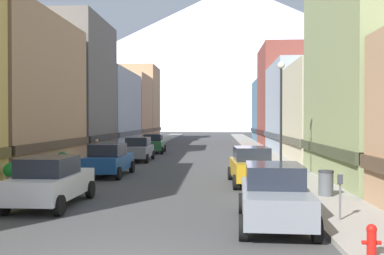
{
  "coord_description": "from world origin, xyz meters",
  "views": [
    {
      "loc": [
        2.14,
        -8.66,
        3.08
      ],
      "look_at": [
        -0.54,
        38.7,
        2.28
      ],
      "focal_mm": 41.69,
      "sensor_mm": 36.0,
      "label": 1
    }
  ],
  "objects_px": {
    "car_left_1": "(109,160)",
    "fire_hydrant_near": "(372,239)",
    "streetlamp_right": "(281,102)",
    "potted_plant_0": "(62,160)",
    "car_left_0": "(51,181)",
    "pedestrian_0": "(97,151)",
    "trash_bin_right": "(326,183)",
    "potted_plant_1": "(11,173)",
    "car_right_0": "(274,195)",
    "car_left_3": "(153,143)",
    "car_right_1": "(252,166)",
    "car_left_2": "(138,149)",
    "parking_meter_near": "(340,190)"
  },
  "relations": [
    {
      "from": "car_left_1",
      "to": "streetlamp_right",
      "type": "xyz_separation_m",
      "value": [
        9.15,
        -1.51,
        3.09
      ]
    },
    {
      "from": "car_left_0",
      "to": "car_left_2",
      "type": "xyz_separation_m",
      "value": [
        0.0,
        17.54,
        0.0
      ]
    },
    {
      "from": "car_left_0",
      "to": "car_left_1",
      "type": "height_order",
      "value": "same"
    },
    {
      "from": "potted_plant_0",
      "to": "car_left_3",
      "type": "bearing_deg",
      "value": 78.24
    },
    {
      "from": "trash_bin_right",
      "to": "potted_plant_1",
      "type": "bearing_deg",
      "value": 172.39
    },
    {
      "from": "streetlamp_right",
      "to": "car_left_2",
      "type": "bearing_deg",
      "value": 131.16
    },
    {
      "from": "trash_bin_right",
      "to": "pedestrian_0",
      "type": "distance_m",
      "value": 18.23
    },
    {
      "from": "car_left_1",
      "to": "car_left_0",
      "type": "bearing_deg",
      "value": -90.0
    },
    {
      "from": "car_left_0",
      "to": "potted_plant_0",
      "type": "bearing_deg",
      "value": 107.33
    },
    {
      "from": "pedestrian_0",
      "to": "car_left_0",
      "type": "bearing_deg",
      "value": -80.78
    },
    {
      "from": "car_left_0",
      "to": "car_right_0",
      "type": "xyz_separation_m",
      "value": [
        7.6,
        -2.51,
        0.0
      ]
    },
    {
      "from": "car_right_0",
      "to": "pedestrian_0",
      "type": "height_order",
      "value": "car_right_0"
    },
    {
      "from": "car_left_1",
      "to": "streetlamp_right",
      "type": "bearing_deg",
      "value": -9.35
    },
    {
      "from": "potted_plant_1",
      "to": "streetlamp_right",
      "type": "relative_size",
      "value": 0.18
    },
    {
      "from": "fire_hydrant_near",
      "to": "potted_plant_0",
      "type": "bearing_deg",
      "value": 127.72
    },
    {
      "from": "car_left_0",
      "to": "car_left_2",
      "type": "relative_size",
      "value": 1.0
    },
    {
      "from": "car_left_3",
      "to": "potted_plant_1",
      "type": "bearing_deg",
      "value": -98.31
    },
    {
      "from": "car_left_0",
      "to": "streetlamp_right",
      "type": "xyz_separation_m",
      "value": [
        9.15,
        7.07,
        3.09
      ]
    },
    {
      "from": "potted_plant_1",
      "to": "streetlamp_right",
      "type": "bearing_deg",
      "value": 15.29
    },
    {
      "from": "car_left_1",
      "to": "pedestrian_0",
      "type": "distance_m",
      "value": 6.96
    },
    {
      "from": "car_right_1",
      "to": "fire_hydrant_near",
      "type": "height_order",
      "value": "car_right_1"
    },
    {
      "from": "car_left_2",
      "to": "streetlamp_right",
      "type": "distance_m",
      "value": 14.24
    },
    {
      "from": "parking_meter_near",
      "to": "car_right_0",
      "type": "bearing_deg",
      "value": -173.43
    },
    {
      "from": "potted_plant_0",
      "to": "streetlamp_right",
      "type": "distance_m",
      "value": 13.16
    },
    {
      "from": "fire_hydrant_near",
      "to": "parking_meter_near",
      "type": "bearing_deg",
      "value": 85.18
    },
    {
      "from": "car_left_2",
      "to": "potted_plant_1",
      "type": "distance_m",
      "value": 14.21
    },
    {
      "from": "parking_meter_near",
      "to": "car_left_2",
      "type": "bearing_deg",
      "value": 115.71
    },
    {
      "from": "car_left_1",
      "to": "fire_hydrant_near",
      "type": "height_order",
      "value": "car_left_1"
    },
    {
      "from": "streetlamp_right",
      "to": "potted_plant_0",
      "type": "bearing_deg",
      "value": 165.56
    },
    {
      "from": "car_left_0",
      "to": "potted_plant_0",
      "type": "xyz_separation_m",
      "value": [
        -3.2,
        10.25,
        -0.16
      ]
    },
    {
      "from": "car_right_0",
      "to": "trash_bin_right",
      "type": "relative_size",
      "value": 4.57
    },
    {
      "from": "car_right_0",
      "to": "car_left_3",
      "type": "bearing_deg",
      "value": 105.11
    },
    {
      "from": "parking_meter_near",
      "to": "potted_plant_1",
      "type": "xyz_separation_m",
      "value": [
        -12.75,
        5.99,
        -0.27
      ]
    },
    {
      "from": "car_left_3",
      "to": "trash_bin_right",
      "type": "bearing_deg",
      "value": -66.84
    },
    {
      "from": "car_right_1",
      "to": "potted_plant_1",
      "type": "distance_m",
      "value": 11.01
    },
    {
      "from": "fire_hydrant_near",
      "to": "streetlamp_right",
      "type": "distance_m",
      "value": 13.37
    },
    {
      "from": "car_left_1",
      "to": "car_right_0",
      "type": "distance_m",
      "value": 13.45
    },
    {
      "from": "car_right_1",
      "to": "car_left_3",
      "type": "bearing_deg",
      "value": 110.98
    },
    {
      "from": "car_left_3",
      "to": "parking_meter_near",
      "type": "height_order",
      "value": "car_left_3"
    },
    {
      "from": "car_left_0",
      "to": "fire_hydrant_near",
      "type": "xyz_separation_m",
      "value": [
        9.25,
        -5.85,
        -0.37
      ]
    },
    {
      "from": "fire_hydrant_near",
      "to": "car_left_0",
      "type": "bearing_deg",
      "value": 147.71
    },
    {
      "from": "car_left_0",
      "to": "pedestrian_0",
      "type": "distance_m",
      "value": 15.29
    },
    {
      "from": "car_left_0",
      "to": "car_right_1",
      "type": "bearing_deg",
      "value": 37.5
    },
    {
      "from": "car_left_1",
      "to": "trash_bin_right",
      "type": "height_order",
      "value": "car_left_1"
    },
    {
      "from": "trash_bin_right",
      "to": "potted_plant_0",
      "type": "bearing_deg",
      "value": 148.01
    },
    {
      "from": "pedestrian_0",
      "to": "trash_bin_right",
      "type": "bearing_deg",
      "value": -46.28
    },
    {
      "from": "car_left_3",
      "to": "pedestrian_0",
      "type": "distance_m",
      "value": 10.82
    },
    {
      "from": "car_left_2",
      "to": "car_right_0",
      "type": "relative_size",
      "value": 0.99
    },
    {
      "from": "trash_bin_right",
      "to": "parking_meter_near",
      "type": "bearing_deg",
      "value": -98.12
    },
    {
      "from": "car_right_1",
      "to": "car_right_0",
      "type": "bearing_deg",
      "value": -89.96
    }
  ]
}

